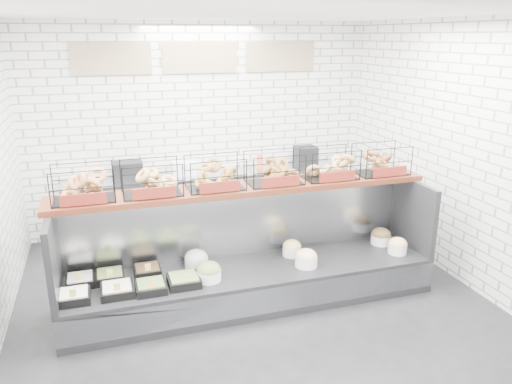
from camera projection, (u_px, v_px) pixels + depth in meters
name	position (u px, v px, depth m)	size (l,w,h in m)	color
ground	(260.00, 313.00, 5.25)	(5.50, 5.50, 0.00)	black
room_shell	(243.00, 110.00, 5.18)	(5.02, 5.51, 3.01)	white
display_case	(248.00, 272.00, 5.46)	(4.00, 0.90, 1.20)	black
bagel_shelf	(246.00, 174.00, 5.31)	(4.10, 0.50, 0.40)	#40180D
prep_counter	(209.00, 201.00, 7.32)	(4.00, 0.60, 1.20)	#93969B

